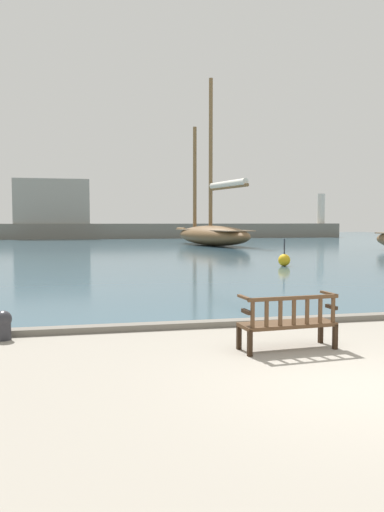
{
  "coord_description": "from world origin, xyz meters",
  "views": [
    {
      "loc": [
        -3.48,
        -5.77,
        2.11
      ],
      "look_at": [
        -0.12,
        10.0,
        1.0
      ],
      "focal_mm": 35.0,
      "sensor_mm": 36.0,
      "label": 1
    }
  ],
  "objects_px": {
    "mooring_bollard": "(3,324)",
    "sailboat_mid_port": "(212,232)",
    "park_bench": "(288,322)",
    "channel_buoy": "(284,260)"
  },
  "relations": [
    {
      "from": "sailboat_mid_port",
      "to": "mooring_bollard",
      "type": "bearing_deg",
      "value": -110.58
    },
    {
      "from": "mooring_bollard",
      "to": "channel_buoy",
      "type": "bearing_deg",
      "value": 49.39
    },
    {
      "from": "park_bench",
      "to": "mooring_bollard",
      "type": "xyz_separation_m",
      "value": [
        -4.71,
        1.71,
        -0.18
      ]
    },
    {
      "from": "sailboat_mid_port",
      "to": "mooring_bollard",
      "type": "distance_m",
      "value": 34.16
    },
    {
      "from": "sailboat_mid_port",
      "to": "channel_buoy",
      "type": "bearing_deg",
      "value": -94.8
    },
    {
      "from": "channel_buoy",
      "to": "park_bench",
      "type": "bearing_deg",
      "value": -112.23
    },
    {
      "from": "mooring_bollard",
      "to": "channel_buoy",
      "type": "xyz_separation_m",
      "value": [
        10.33,
        12.05,
        0.08
      ]
    },
    {
      "from": "park_bench",
      "to": "mooring_bollard",
      "type": "distance_m",
      "value": 5.01
    },
    {
      "from": "mooring_bollard",
      "to": "sailboat_mid_port",
      "type": "bearing_deg",
      "value": 69.42
    },
    {
      "from": "sailboat_mid_port",
      "to": "mooring_bollard",
      "type": "relative_size",
      "value": 26.61
    }
  ]
}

